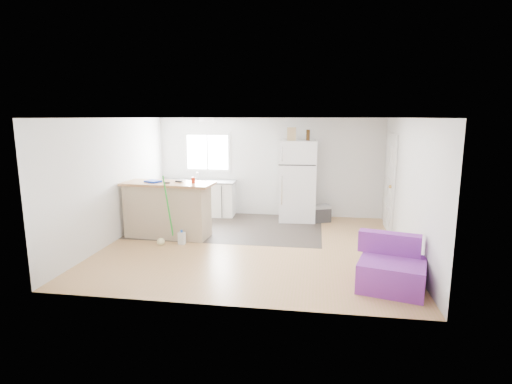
% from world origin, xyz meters
% --- Properties ---
extents(room, '(5.51, 5.01, 2.41)m').
position_xyz_m(room, '(0.00, 0.00, 1.20)').
color(room, '#B08849').
rests_on(room, ground).
extents(vinyl_zone, '(4.05, 2.50, 0.00)m').
position_xyz_m(vinyl_zone, '(-0.73, 1.25, 0.00)').
color(vinyl_zone, '#312A25').
rests_on(vinyl_zone, floor).
extents(window, '(1.18, 0.06, 0.98)m').
position_xyz_m(window, '(-1.55, 2.49, 1.55)').
color(window, white).
rests_on(window, back_wall).
extents(interior_door, '(0.11, 0.92, 2.10)m').
position_xyz_m(interior_door, '(2.72, 1.55, 1.02)').
color(interior_door, white).
rests_on(interior_door, right_wall).
extents(ceiling_fixture, '(0.30, 0.30, 0.07)m').
position_xyz_m(ceiling_fixture, '(-1.20, 1.20, 2.36)').
color(ceiling_fixture, white).
rests_on(ceiling_fixture, ceiling).
extents(kitchen_cabinets, '(1.97, 0.68, 1.14)m').
position_xyz_m(kitchen_cabinets, '(-1.78, 2.20, 0.44)').
color(kitchen_cabinets, white).
rests_on(kitchen_cabinets, floor).
extents(peninsula, '(1.87, 0.81, 1.12)m').
position_xyz_m(peninsula, '(-1.81, 0.34, 0.57)').
color(peninsula, tan).
rests_on(peninsula, floor).
extents(refrigerator, '(0.87, 0.83, 1.88)m').
position_xyz_m(refrigerator, '(0.72, 2.09, 0.94)').
color(refrigerator, white).
rests_on(refrigerator, floor).
extents(cooler, '(0.61, 0.53, 0.39)m').
position_xyz_m(cooler, '(1.24, 1.99, 0.20)').
color(cooler, '#2D2D2F').
rests_on(cooler, floor).
extents(purple_seat, '(1.07, 1.05, 0.73)m').
position_xyz_m(purple_seat, '(2.26, -1.56, 0.27)').
color(purple_seat, purple).
rests_on(purple_seat, floor).
extents(cleaner_jug, '(0.14, 0.11, 0.28)m').
position_xyz_m(cleaner_jug, '(-1.38, -0.12, 0.12)').
color(cleaner_jug, silver).
rests_on(cleaner_jug, floor).
extents(mop, '(0.24, 0.38, 1.36)m').
position_xyz_m(mop, '(-1.72, -0.20, 0.23)').
color(mop, green).
rests_on(mop, floor).
extents(red_cup, '(0.09, 0.09, 0.12)m').
position_xyz_m(red_cup, '(-1.26, 0.33, 1.18)').
color(red_cup, red).
rests_on(red_cup, peninsula).
extents(blue_tray, '(0.36, 0.32, 0.04)m').
position_xyz_m(blue_tray, '(-2.10, 0.32, 1.14)').
color(blue_tray, '#1537C6').
rests_on(blue_tray, peninsula).
extents(tool_a, '(0.15, 0.08, 0.03)m').
position_xyz_m(tool_a, '(-1.59, 0.41, 1.14)').
color(tool_a, black).
rests_on(tool_a, peninsula).
extents(tool_b, '(0.11, 0.06, 0.03)m').
position_xyz_m(tool_b, '(-1.75, 0.22, 1.14)').
color(tool_b, black).
rests_on(tool_b, peninsula).
extents(cardboard_box, '(0.21, 0.11, 0.30)m').
position_xyz_m(cardboard_box, '(0.57, 2.00, 2.03)').
color(cardboard_box, tan).
rests_on(cardboard_box, refrigerator).
extents(bottle_left, '(0.08, 0.08, 0.25)m').
position_xyz_m(bottle_left, '(0.95, 2.04, 2.01)').
color(bottle_left, '#39200A').
rests_on(bottle_left, refrigerator).
extents(bottle_right, '(0.09, 0.09, 0.25)m').
position_xyz_m(bottle_right, '(0.94, 2.07, 2.01)').
color(bottle_right, '#39200A').
rests_on(bottle_right, refrigerator).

